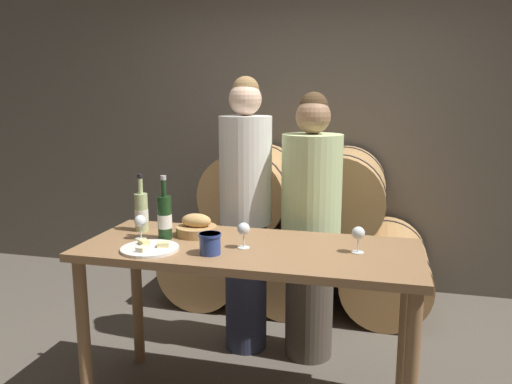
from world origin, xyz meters
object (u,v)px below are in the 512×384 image
object	(u,v)px
cheese_plate	(150,248)
person_right	(311,228)
wine_bottle_white	(141,212)
blue_crock	(210,243)
wine_bottle_red	(165,217)
wine_glass_far_left	(140,222)
wine_glass_center	(358,234)
bread_basket	(196,227)
person_left	(246,214)
wine_glass_left	(244,230)
tasting_table	(249,270)

from	to	relation	value
cheese_plate	person_right	bearing A→B (deg)	50.41
wine_bottle_white	blue_crock	world-z (taller)	wine_bottle_white
wine_bottle_red	blue_crock	world-z (taller)	wine_bottle_red
blue_crock	wine_glass_far_left	world-z (taller)	wine_glass_far_left
blue_crock	wine_glass_center	xyz separation A→B (m)	(0.68, 0.19, 0.04)
person_right	bread_basket	xyz separation A→B (m)	(-0.55, -0.51, 0.10)
person_left	wine_glass_center	bearing A→B (deg)	-40.26
person_right	wine_glass_far_left	bearing A→B (deg)	-140.98
bread_basket	wine_glass_left	size ratio (longest dim) A/B	1.70
blue_crock	cheese_plate	size ratio (longest dim) A/B	0.38
wine_glass_far_left	wine_glass_left	world-z (taller)	same
wine_bottle_red	wine_glass_left	bearing A→B (deg)	-7.13
wine_glass_center	wine_glass_far_left	bearing A→B (deg)	-177.92
cheese_plate	wine_glass_center	bearing A→B (deg)	11.73
cheese_plate	wine_glass_left	bearing A→B (deg)	18.37
tasting_table	wine_glass_far_left	size ratio (longest dim) A/B	13.12
wine_bottle_red	tasting_table	bearing A→B (deg)	-2.41
person_left	wine_bottle_red	size ratio (longest dim) A/B	5.21
person_right	cheese_plate	size ratio (longest dim) A/B	5.87
tasting_table	person_left	distance (m)	0.68
cheese_plate	wine_bottle_red	bearing A→B (deg)	92.31
wine_glass_left	wine_bottle_red	bearing A→B (deg)	172.87
bread_basket	wine_glass_far_left	bearing A→B (deg)	-151.53
tasting_table	wine_glass_far_left	distance (m)	0.62
bread_basket	cheese_plate	world-z (taller)	bread_basket
person_left	blue_crock	world-z (taller)	person_left
blue_crock	cheese_plate	distance (m)	0.31
tasting_table	bread_basket	bearing A→B (deg)	159.38
bread_basket	wine_glass_center	bearing A→B (deg)	-6.58
tasting_table	wine_glass_left	world-z (taller)	wine_glass_left
wine_glass_far_left	bread_basket	bearing A→B (deg)	28.47
person_right	blue_crock	bearing A→B (deg)	-114.65
person_right	wine_glass_far_left	size ratio (longest dim) A/B	12.87
wine_bottle_white	wine_glass_far_left	xyz separation A→B (m)	(0.07, -0.15, -0.02)
wine_bottle_white	blue_crock	bearing A→B (deg)	-31.04
wine_glass_far_left	blue_crock	bearing A→B (deg)	-19.12
bread_basket	wine_glass_far_left	xyz separation A→B (m)	(-0.26, -0.14, 0.05)
wine_bottle_white	cheese_plate	bearing A→B (deg)	-57.71
tasting_table	person_left	world-z (taller)	person_left
blue_crock	wine_glass_center	world-z (taller)	wine_glass_center
tasting_table	person_left	xyz separation A→B (m)	(-0.19, 0.64, 0.13)
tasting_table	wine_glass_far_left	world-z (taller)	wine_glass_far_left
wine_glass_center	wine_bottle_white	bearing A→B (deg)	174.55
bread_basket	wine_glass_left	distance (m)	0.35
bread_basket	wine_glass_far_left	size ratio (longest dim) A/B	1.70
wine_bottle_white	wine_glass_far_left	world-z (taller)	wine_bottle_white
cheese_plate	wine_glass_far_left	xyz separation A→B (m)	(-0.13, 0.16, 0.08)
person_left	bread_basket	world-z (taller)	person_left
wine_bottle_white	cheese_plate	distance (m)	0.39
wine_bottle_white	wine_glass_center	xyz separation A→B (m)	(1.19, -0.11, -0.02)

